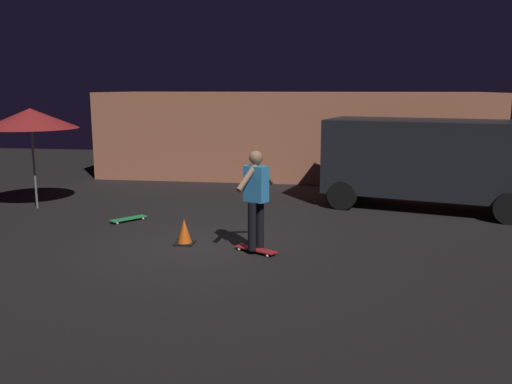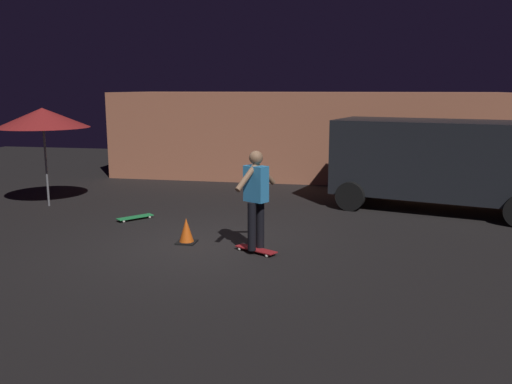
% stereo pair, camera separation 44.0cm
% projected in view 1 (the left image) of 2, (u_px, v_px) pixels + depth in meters
% --- Properties ---
extents(ground_plane, '(28.00, 28.00, 0.00)m').
position_uv_depth(ground_plane, '(201.00, 245.00, 9.62)').
color(ground_plane, black).
extents(low_building, '(11.88, 3.53, 2.62)m').
position_uv_depth(low_building, '(294.00, 134.00, 17.15)').
color(low_building, '#B76B4C').
rests_on(low_building, ground_plane).
extents(parked_van, '(4.93, 3.19, 2.03)m').
position_uv_depth(parked_van, '(429.00, 158.00, 12.45)').
color(parked_van, black).
rests_on(parked_van, ground_plane).
extents(patio_umbrella, '(2.10, 2.10, 2.30)m').
position_uv_depth(patio_umbrella, '(30.00, 118.00, 12.18)').
color(patio_umbrella, slate).
rests_on(patio_umbrella, ground_plane).
extents(skateboard_ridden, '(0.78, 0.55, 0.07)m').
position_uv_depth(skateboard_ridden, '(256.00, 250.00, 9.17)').
color(skateboard_ridden, '#AD1E23').
rests_on(skateboard_ridden, ground_plane).
extents(skateboard_spare, '(0.65, 0.73, 0.07)m').
position_uv_depth(skateboard_spare, '(128.00, 219.00, 11.32)').
color(skateboard_spare, green).
rests_on(skateboard_spare, ground_plane).
extents(skater, '(0.55, 0.90, 1.67)m').
position_uv_depth(skater, '(256.00, 193.00, 8.98)').
color(skater, black).
rests_on(skater, skateboard_ridden).
extents(traffic_cone, '(0.34, 0.34, 0.46)m').
position_uv_depth(traffic_cone, '(184.00, 233.00, 9.65)').
color(traffic_cone, black).
rests_on(traffic_cone, ground_plane).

